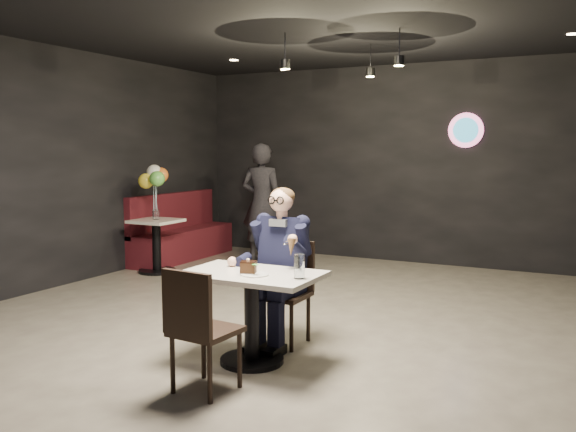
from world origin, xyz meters
The scene contains 17 objects.
floor centered at (0.00, 0.00, 0.00)m, with size 9.00×9.00×0.00m, color gray.
wall_sign centered at (0.80, 4.47, 2.00)m, with size 0.50×0.06×0.50m, color pink, non-canonical shape.
pendant_lights centered at (0.00, 2.00, 2.88)m, with size 1.40×1.20×0.36m, color black.
main_table centered at (0.09, -0.42, 0.38)m, with size 1.10×0.70×0.75m, color white.
chair_far centered at (0.09, 0.13, 0.46)m, with size 0.42×0.46×0.92m, color black.
chair_near centered at (0.09, -1.07, 0.46)m, with size 0.42×0.46×0.92m, color black.
seated_man centered at (0.09, 0.13, 0.72)m, with size 0.60×0.80×1.44m, color black.
dessert_plate centered at (0.17, -0.51, 0.76)m, with size 0.22×0.22×0.01m, color white.
cake_slice centered at (0.10, -0.50, 0.80)m, with size 0.12×0.10×0.08m, color black.
mint_leaf centered at (0.19, -0.54, 0.84)m, with size 0.07×0.04×0.01m, color green.
sundae_glass centered at (0.53, -0.45, 0.84)m, with size 0.08×0.08×0.19m, color silver.
wafer_cone centered at (0.49, -0.50, 0.99)m, with size 0.06×0.06×0.13m, color #B57F4A.
booth_bench centered at (-3.25, 3.11, 0.52)m, with size 0.52×2.08×1.04m, color #410E12.
side_table centered at (-2.95, 2.11, 0.37)m, with size 0.60×0.60×0.75m, color white.
balloon_vase centered at (-2.95, 2.11, 0.82)m, with size 0.09×0.09×0.14m, color silver.
balloon_bunch centered at (-2.95, 2.11, 1.22)m, with size 0.39×0.39×0.64m, color yellow.
passerby centered at (-2.03, 3.50, 0.91)m, with size 0.66×0.44×1.82m, color black.
Camera 1 is at (2.54, -4.58, 1.74)m, focal length 38.00 mm.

